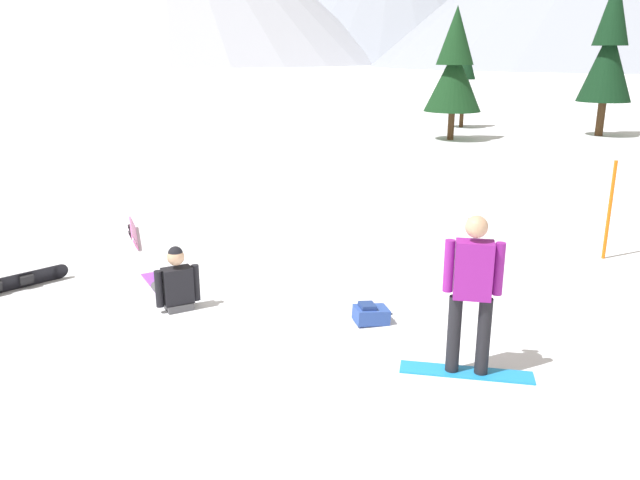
{
  "coord_description": "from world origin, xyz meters",
  "views": [
    {
      "loc": [
        1.65,
        -6.14,
        3.46
      ],
      "look_at": [
        0.24,
        2.0,
        1.0
      ],
      "focal_mm": 35.29,
      "sensor_mm": 36.0,
      "label": 1
    }
  ],
  "objects_px": {
    "loose_snowboard_far_spare": "(133,232)",
    "trail_marker_pole": "(609,210)",
    "snowboarder_midground": "(174,284)",
    "pine_tree_leaning": "(464,81)",
    "backpack_blue": "(371,314)",
    "pine_tree_short": "(609,50)",
    "snowboarder_foreground": "(472,292)",
    "loose_snowboard_near_right": "(10,283)",
    "pine_tree_broad": "(454,68)"
  },
  "relations": [
    {
      "from": "loose_snowboard_far_spare",
      "to": "trail_marker_pole",
      "type": "distance_m",
      "value": 8.72
    },
    {
      "from": "snowboarder_midground",
      "to": "pine_tree_leaning",
      "type": "bearing_deg",
      "value": 78.17
    },
    {
      "from": "trail_marker_pole",
      "to": "pine_tree_leaning",
      "type": "height_order",
      "value": "pine_tree_leaning"
    },
    {
      "from": "backpack_blue",
      "to": "pine_tree_short",
      "type": "height_order",
      "value": "pine_tree_short"
    },
    {
      "from": "snowboarder_foreground",
      "to": "pine_tree_leaning",
      "type": "distance_m",
      "value": 25.22
    },
    {
      "from": "snowboarder_midground",
      "to": "trail_marker_pole",
      "type": "bearing_deg",
      "value": 26.62
    },
    {
      "from": "loose_snowboard_far_spare",
      "to": "backpack_blue",
      "type": "relative_size",
      "value": 2.96
    },
    {
      "from": "loose_snowboard_far_spare",
      "to": "backpack_blue",
      "type": "xyz_separation_m",
      "value": [
        4.91,
        -3.17,
        -0.01
      ]
    },
    {
      "from": "trail_marker_pole",
      "to": "loose_snowboard_near_right",
      "type": "bearing_deg",
      "value": -160.8
    },
    {
      "from": "snowboarder_midground",
      "to": "trail_marker_pole",
      "type": "xyz_separation_m",
      "value": [
        6.59,
        3.3,
        0.55
      ]
    },
    {
      "from": "snowboarder_foreground",
      "to": "snowboarder_midground",
      "type": "relative_size",
      "value": 1.12
    },
    {
      "from": "loose_snowboard_near_right",
      "to": "pine_tree_leaning",
      "type": "relative_size",
      "value": 0.38
    },
    {
      "from": "snowboarder_midground",
      "to": "loose_snowboard_near_right",
      "type": "relative_size",
      "value": 1.08
    },
    {
      "from": "loose_snowboard_near_right",
      "to": "pine_tree_broad",
      "type": "distance_m",
      "value": 20.36
    },
    {
      "from": "snowboarder_midground",
      "to": "trail_marker_pole",
      "type": "distance_m",
      "value": 7.39
    },
    {
      "from": "snowboarder_foreground",
      "to": "loose_snowboard_far_spare",
      "type": "height_order",
      "value": "snowboarder_foreground"
    },
    {
      "from": "snowboarder_foreground",
      "to": "snowboarder_midground",
      "type": "height_order",
      "value": "snowboarder_foreground"
    },
    {
      "from": "backpack_blue",
      "to": "pine_tree_leaning",
      "type": "bearing_deg",
      "value": 84.82
    },
    {
      "from": "pine_tree_short",
      "to": "backpack_blue",
      "type": "bearing_deg",
      "value": -110.26
    },
    {
      "from": "pine_tree_leaning",
      "to": "snowboarder_foreground",
      "type": "bearing_deg",
      "value": -92.24
    },
    {
      "from": "loose_snowboard_far_spare",
      "to": "trail_marker_pole",
      "type": "relative_size",
      "value": 0.94
    },
    {
      "from": "trail_marker_pole",
      "to": "pine_tree_broad",
      "type": "height_order",
      "value": "pine_tree_broad"
    },
    {
      "from": "loose_snowboard_near_right",
      "to": "pine_tree_short",
      "type": "xyz_separation_m",
      "value": [
        13.46,
        21.39,
        3.48
      ]
    },
    {
      "from": "snowboarder_midground",
      "to": "loose_snowboard_far_spare",
      "type": "height_order",
      "value": "snowboarder_midground"
    },
    {
      "from": "snowboarder_foreground",
      "to": "loose_snowboard_far_spare",
      "type": "bearing_deg",
      "value": 144.36
    },
    {
      "from": "pine_tree_short",
      "to": "snowboarder_foreground",
      "type": "bearing_deg",
      "value": -106.57
    },
    {
      "from": "snowboarder_foreground",
      "to": "pine_tree_leaning",
      "type": "bearing_deg",
      "value": 87.76
    },
    {
      "from": "loose_snowboard_far_spare",
      "to": "pine_tree_short",
      "type": "distance_m",
      "value": 22.77
    },
    {
      "from": "pine_tree_short",
      "to": "pine_tree_leaning",
      "type": "bearing_deg",
      "value": 157.97
    },
    {
      "from": "loose_snowboard_far_spare",
      "to": "pine_tree_broad",
      "type": "relative_size",
      "value": 0.31
    },
    {
      "from": "loose_snowboard_near_right",
      "to": "loose_snowboard_far_spare",
      "type": "bearing_deg",
      "value": 79.06
    },
    {
      "from": "loose_snowboard_near_right",
      "to": "trail_marker_pole",
      "type": "relative_size",
      "value": 0.87
    },
    {
      "from": "backpack_blue",
      "to": "snowboarder_midground",
      "type": "bearing_deg",
      "value": 177.03
    },
    {
      "from": "loose_snowboard_near_right",
      "to": "pine_tree_leaning",
      "type": "height_order",
      "value": "pine_tree_leaning"
    },
    {
      "from": "snowboarder_midground",
      "to": "loose_snowboard_near_right",
      "type": "bearing_deg",
      "value": 178.25
    },
    {
      "from": "snowboarder_foreground",
      "to": "pine_tree_leaning",
      "type": "xyz_separation_m",
      "value": [
        0.99,
        25.17,
        1.2
      ]
    },
    {
      "from": "loose_snowboard_near_right",
      "to": "backpack_blue",
      "type": "distance_m",
      "value": 5.48
    },
    {
      "from": "snowboarder_foreground",
      "to": "backpack_blue",
      "type": "bearing_deg",
      "value": 134.66
    },
    {
      "from": "loose_snowboard_far_spare",
      "to": "trail_marker_pole",
      "type": "xyz_separation_m",
      "value": [
        8.69,
        0.28,
        0.72
      ]
    },
    {
      "from": "loose_snowboard_near_right",
      "to": "pine_tree_broad",
      "type": "height_order",
      "value": "pine_tree_broad"
    },
    {
      "from": "backpack_blue",
      "to": "pine_tree_broad",
      "type": "relative_size",
      "value": 0.1
    },
    {
      "from": "snowboarder_midground",
      "to": "pine_tree_short",
      "type": "height_order",
      "value": "pine_tree_short"
    },
    {
      "from": "snowboarder_foreground",
      "to": "backpack_blue",
      "type": "relative_size",
      "value": 3.32
    },
    {
      "from": "trail_marker_pole",
      "to": "snowboarder_midground",
      "type": "bearing_deg",
      "value": -153.38
    },
    {
      "from": "pine_tree_broad",
      "to": "pine_tree_short",
      "type": "bearing_deg",
      "value": 21.08
    },
    {
      "from": "trail_marker_pole",
      "to": "pine_tree_short",
      "type": "relative_size",
      "value": 0.26
    },
    {
      "from": "snowboarder_midground",
      "to": "loose_snowboard_far_spare",
      "type": "bearing_deg",
      "value": 124.69
    },
    {
      "from": "loose_snowboard_far_spare",
      "to": "trail_marker_pole",
      "type": "height_order",
      "value": "trail_marker_pole"
    },
    {
      "from": "snowboarder_midground",
      "to": "backpack_blue",
      "type": "height_order",
      "value": "snowboarder_midground"
    },
    {
      "from": "backpack_blue",
      "to": "pine_tree_broad",
      "type": "height_order",
      "value": "pine_tree_broad"
    }
  ]
}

